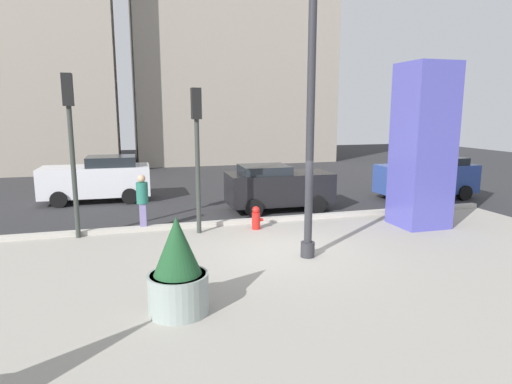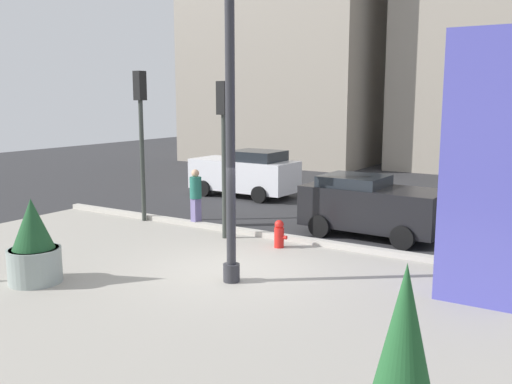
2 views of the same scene
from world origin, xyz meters
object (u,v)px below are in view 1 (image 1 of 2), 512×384
Objects in this scene: potted_plant_near_right at (178,271)px; traffic_light_far_side at (70,129)px; car_curb_east at (98,179)px; lamp_post at (310,124)px; car_intersection at (278,187)px; fire_hydrant at (256,218)px; pedestrian_on_sidewalk at (142,200)px; car_passing_lane at (427,177)px; art_pillar_blue at (423,146)px; traffic_light_corner at (197,137)px.

traffic_light_far_side is at bearing 111.70° from potted_plant_near_right.
traffic_light_far_side reaches higher than car_curb_east.
lamp_post is 6.12m from car_intersection.
fire_hydrant is 0.42× the size of pedestrian_on_sidewalk.
car_intersection is at bearing -28.45° from car_curb_east.
fire_hydrant is (-0.52, 2.98, -3.01)m from lamp_post.
fire_hydrant is at bearing -50.32° from car_curb_east.
traffic_light_far_side is 1.12× the size of car_passing_lane.
car_passing_lane reaches higher than car_intersection.
art_pillar_blue is 7.14m from traffic_light_corner.
traffic_light_far_side is 6.00m from car_curb_east.
potted_plant_near_right is 0.39× the size of traffic_light_far_side.
lamp_post reaches higher than car_intersection.
car_passing_lane is (8.47, 2.85, 0.54)m from fire_hydrant.
fire_hydrant is 0.17× the size of traffic_light_corner.
pedestrian_on_sidewalk is at bearing -161.58° from car_intersection.
pedestrian_on_sidewalk is at bearing -170.40° from car_passing_lane.
car_passing_lane is 2.38× the size of pedestrian_on_sidewalk.
lamp_post is 9.24× the size of fire_hydrant.
traffic_light_corner is 2.67m from pedestrian_on_sidewalk.
art_pillar_blue is at bearing -10.91° from fire_hydrant.
car_intersection is at bearing 136.12° from art_pillar_blue.
art_pillar_blue is at bearing 22.63° from lamp_post.
pedestrian_on_sidewalk reaches higher than fire_hydrant.
traffic_light_corner is 4.66m from car_intersection.
lamp_post reaches higher than car_passing_lane.
traffic_light_corner is at bearing 77.22° from potted_plant_near_right.
pedestrian_on_sidewalk is at bearing -72.86° from car_curb_east.
art_pillar_blue is 9.46m from potted_plant_near_right.
fire_hydrant is 3.01m from car_intersection.
fire_hydrant is (-5.23, 1.01, -2.23)m from art_pillar_blue.
lamp_post is 3.76× the size of potted_plant_near_right.
potted_plant_near_right is 0.44× the size of car_passing_lane.
car_curb_east is at bearing 107.14° from pedestrian_on_sidewalk.
car_curb_east reaches higher than car_passing_lane.
art_pillar_blue is 12.63m from car_curb_east.
potted_plant_near_right is 11.55m from car_curb_east.
lamp_post reaches higher than traffic_light_corner.
lamp_post is 3.86m from traffic_light_corner.
pedestrian_on_sidewalk is (-8.67, 1.85, -1.60)m from art_pillar_blue.
art_pillar_blue is at bearing -12.03° from pedestrian_on_sidewalk.
lamp_post is at bearing -143.76° from car_passing_lane.
car_curb_east is at bearing 145.36° from art_pillar_blue.
traffic_light_far_side reaches higher than pedestrian_on_sidewalk.
fire_hydrant is 0.17× the size of car_curb_east.
traffic_light_corner is (-7.04, 1.08, 0.36)m from art_pillar_blue.
car_intersection is at bearing 35.75° from traffic_light_corner.
lamp_post is 5.17m from art_pillar_blue.
fire_hydrant is 6.06m from traffic_light_far_side.
car_passing_lane is at bearing 36.24° from lamp_post.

